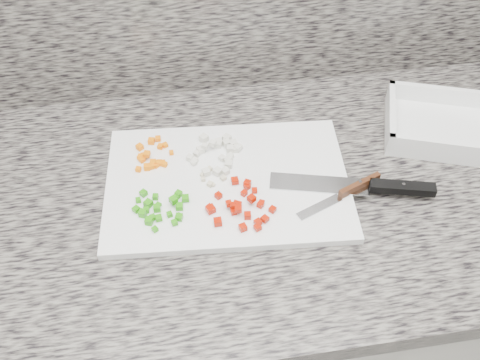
{
  "coord_description": "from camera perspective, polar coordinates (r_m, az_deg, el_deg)",
  "views": [
    {
      "loc": [
        -0.11,
        0.83,
        1.64
      ],
      "look_at": [
        -0.01,
        1.43,
        0.93
      ],
      "focal_mm": 40.0,
      "sensor_mm": 36.0,
      "label": 1
    }
  ],
  "objects": [
    {
      "name": "red_pepper_pile",
      "position": [
        0.91,
        -0.04,
        -2.8
      ],
      "size": [
        0.12,
        0.12,
        0.02
      ],
      "color": "#AC1502",
      "rests_on": "cutting_board"
    },
    {
      "name": "chef_knife",
      "position": [
        0.97,
        14.06,
        -0.67
      ],
      "size": [
        0.29,
        0.1,
        0.02
      ],
      "rotation": [
        0.0,
        0.0,
        -0.25
      ],
      "color": "#B8BBBF",
      "rests_on": "cutting_board"
    },
    {
      "name": "cabinet",
      "position": [
        1.36,
        0.5,
        -13.88
      ],
      "size": [
        3.92,
        0.62,
        0.86
      ],
      "primitive_type": "cube",
      "color": "beige",
      "rests_on": "ground"
    },
    {
      "name": "cutting_board",
      "position": [
        0.96,
        -1.36,
        -0.32
      ],
      "size": [
        0.46,
        0.32,
        0.01
      ],
      "primitive_type": "cube",
      "rotation": [
        0.0,
        0.0,
        -0.08
      ],
      "color": "white",
      "rests_on": "countertop"
    },
    {
      "name": "carrot_pile",
      "position": [
        1.01,
        -9.4,
        2.59
      ],
      "size": [
        0.07,
        0.08,
        0.02
      ],
      "color": "orange",
      "rests_on": "cutting_board"
    },
    {
      "name": "garlic_pile",
      "position": [
        0.96,
        -2.92,
        0.37
      ],
      "size": [
        0.05,
        0.05,
        0.01
      ],
      "color": "beige",
      "rests_on": "cutting_board"
    },
    {
      "name": "onion_pile",
      "position": [
        1.0,
        -2.3,
        3.02
      ],
      "size": [
        0.11,
        0.11,
        0.02
      ],
      "color": "silver",
      "rests_on": "cutting_board"
    },
    {
      "name": "countertop",
      "position": [
        0.98,
        0.67,
        -1.69
      ],
      "size": [
        3.96,
        0.64,
        0.04
      ],
      "primitive_type": "cube",
      "color": "slate",
      "rests_on": "cabinet"
    },
    {
      "name": "tray",
      "position": [
        1.13,
        21.24,
        5.31
      ],
      "size": [
        0.28,
        0.24,
        0.05
      ],
      "rotation": [
        0.0,
        0.0,
        -0.34
      ],
      "color": "white",
      "rests_on": "countertop"
    },
    {
      "name": "paring_knife",
      "position": [
        0.95,
        11.61,
        -1.12
      ],
      "size": [
        0.17,
        0.08,
        0.02
      ],
      "rotation": [
        0.0,
        0.0,
        0.38
      ],
      "color": "#B8BBBF",
      "rests_on": "cutting_board"
    },
    {
      "name": "green_pepper_pile",
      "position": [
        0.92,
        -8.49,
        -2.99
      ],
      "size": [
        0.1,
        0.09,
        0.02
      ],
      "color": "#2A910D",
      "rests_on": "cutting_board"
    }
  ]
}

